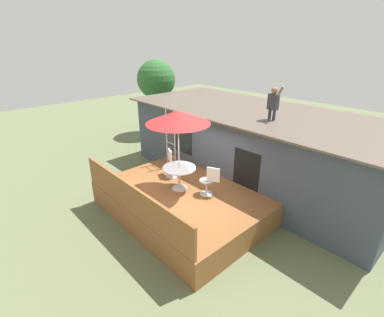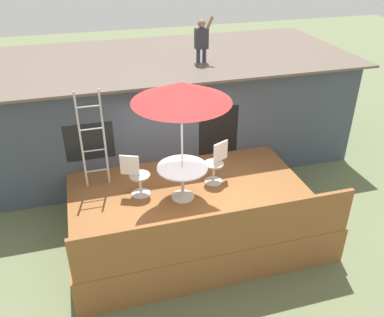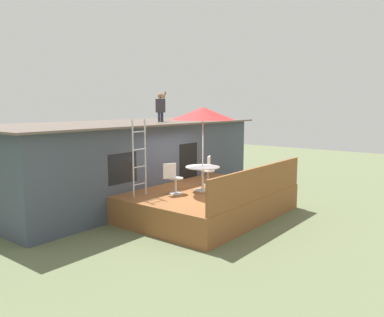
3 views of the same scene
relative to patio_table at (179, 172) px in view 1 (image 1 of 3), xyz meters
name	(u,v)px [view 1 (image 1 of 3)]	position (x,y,z in m)	size (l,w,h in m)	color
ground_plane	(185,212)	(0.19, 0.04, -1.39)	(40.00, 40.00, 0.00)	#66704C
house	(254,146)	(0.19, 3.64, 0.01)	(10.50, 4.50, 2.79)	#424C5B
deck	(185,201)	(0.19, 0.04, -0.99)	(5.11, 3.85, 0.80)	brown
deck_railing	(132,199)	(0.19, -1.83, -0.14)	(5.01, 0.08, 0.90)	brown
patio_table	(179,172)	(0.00, 0.00, 0.00)	(1.04, 1.04, 0.74)	silver
patio_umbrella	(178,117)	(0.00, 0.00, 1.76)	(1.90, 1.90, 2.54)	silver
step_ladder	(171,137)	(-1.67, 1.01, 0.51)	(0.52, 0.04, 2.20)	silver
person_figure	(274,101)	(1.28, 2.89, 2.01)	(0.47, 0.20, 1.11)	#33384C
patio_chair_left	(171,164)	(-0.90, 0.39, -0.13)	(0.59, 0.44, 0.92)	silver
patio_chair_right	(209,181)	(0.88, 0.43, -0.13)	(0.59, 0.44, 0.92)	silver
backyard_tree	(156,80)	(-7.16, 4.41, 1.71)	(2.14, 2.14, 4.20)	brown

